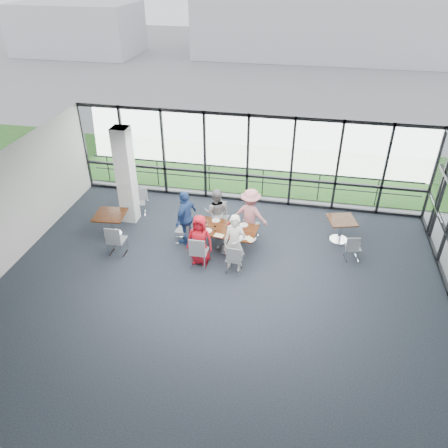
% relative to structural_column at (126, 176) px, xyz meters
% --- Properties ---
extents(floor, '(12.00, 10.00, 0.02)m').
position_rel_structural_column_xyz_m(floor, '(3.60, -3.00, -1.61)').
color(floor, black).
rests_on(floor, ground).
extents(ceiling, '(12.00, 10.00, 0.04)m').
position_rel_structural_column_xyz_m(ceiling, '(3.60, -3.00, 1.60)').
color(ceiling, silver).
rests_on(ceiling, ground).
extents(wall_front, '(12.00, 0.10, 3.20)m').
position_rel_structural_column_xyz_m(wall_front, '(3.60, -8.00, 0.00)').
color(wall_front, silver).
rests_on(wall_front, ground).
extents(curtain_wall_back, '(12.00, 0.10, 3.20)m').
position_rel_structural_column_xyz_m(curtain_wall_back, '(3.60, 2.00, 0.00)').
color(curtain_wall_back, white).
rests_on(curtain_wall_back, ground).
extents(exit_door, '(0.12, 1.60, 2.10)m').
position_rel_structural_column_xyz_m(exit_door, '(9.60, 0.75, -0.55)').
color(exit_door, black).
rests_on(exit_door, ground).
extents(structural_column, '(0.50, 0.50, 3.20)m').
position_rel_structural_column_xyz_m(structural_column, '(0.00, 0.00, 0.00)').
color(structural_column, white).
rests_on(structural_column, ground).
extents(apron, '(80.00, 70.00, 0.02)m').
position_rel_structural_column_xyz_m(apron, '(3.60, 7.00, -1.62)').
color(apron, gray).
rests_on(apron, ground).
extents(grass_strip, '(80.00, 5.00, 0.01)m').
position_rel_structural_column_xyz_m(grass_strip, '(3.60, 5.00, -1.59)').
color(grass_strip, '#235519').
rests_on(grass_strip, ground).
extents(hangar_main, '(24.00, 10.00, 6.00)m').
position_rel_structural_column_xyz_m(hangar_main, '(7.60, 29.00, 1.40)').
color(hangar_main, silver).
rests_on(hangar_main, ground).
extents(hangar_aux, '(10.00, 6.00, 4.00)m').
position_rel_structural_column_xyz_m(hangar_aux, '(-14.40, 25.00, 0.40)').
color(hangar_aux, silver).
rests_on(hangar_aux, ground).
extents(guard_rail, '(12.00, 0.06, 0.06)m').
position_rel_structural_column_xyz_m(guard_rail, '(3.60, 2.60, -1.10)').
color(guard_rail, '#2D2D33').
rests_on(guard_rail, ground).
extents(main_table, '(1.90, 1.17, 0.75)m').
position_rel_structural_column_xyz_m(main_table, '(3.46, -1.12, -0.99)').
color(main_table, black).
rests_on(main_table, ground).
extents(side_table_left, '(1.00, 1.00, 0.75)m').
position_rel_structural_column_xyz_m(side_table_left, '(-0.23, -1.01, -0.96)').
color(side_table_left, black).
rests_on(side_table_left, ground).
extents(side_table_right, '(0.99, 0.99, 0.75)m').
position_rel_structural_column_xyz_m(side_table_right, '(6.81, 0.07, -0.98)').
color(side_table_right, black).
rests_on(side_table_right, ground).
extents(diner_near_left, '(0.75, 0.49, 1.53)m').
position_rel_structural_column_xyz_m(diner_near_left, '(2.84, -1.84, -0.84)').
color(diner_near_left, red).
rests_on(diner_near_left, ground).
extents(diner_near_right, '(0.69, 0.55, 1.72)m').
position_rel_structural_column_xyz_m(diner_near_right, '(3.86, -1.96, -0.74)').
color(diner_near_right, silver).
rests_on(diner_near_right, ground).
extents(diner_far_left, '(0.78, 0.49, 1.59)m').
position_rel_structural_column_xyz_m(diner_far_left, '(2.99, -0.35, -0.81)').
color(diner_far_left, gray).
rests_on(diner_far_left, ground).
extents(diner_far_right, '(1.19, 0.78, 1.70)m').
position_rel_structural_column_xyz_m(diner_far_right, '(4.06, -0.35, -0.75)').
color(diner_far_right, '#D07B7E').
rests_on(diner_far_right, ground).
extents(diner_end, '(0.83, 1.15, 1.76)m').
position_rel_structural_column_xyz_m(diner_end, '(2.20, -0.94, -0.72)').
color(diner_end, '#284888').
rests_on(diner_end, ground).
extents(chair_main_nl, '(0.48, 0.48, 0.97)m').
position_rel_structural_column_xyz_m(chair_main_nl, '(2.86, -2.01, -1.11)').
color(chair_main_nl, gray).
rests_on(chair_main_nl, ground).
extents(chair_main_nr, '(0.46, 0.46, 0.87)m').
position_rel_structural_column_xyz_m(chair_main_nr, '(3.88, -2.08, -1.17)').
color(chair_main_nr, gray).
rests_on(chair_main_nr, ground).
extents(chair_main_fl, '(0.54, 0.54, 0.96)m').
position_rel_structural_column_xyz_m(chair_main_fl, '(3.07, -0.13, -1.12)').
color(chair_main_fl, gray).
rests_on(chair_main_fl, ground).
extents(chair_main_fr, '(0.57, 0.57, 0.95)m').
position_rel_structural_column_xyz_m(chair_main_fr, '(4.07, -0.33, -1.12)').
color(chair_main_fr, gray).
rests_on(chair_main_fr, ground).
extents(chair_main_end, '(0.42, 0.42, 0.85)m').
position_rel_structural_column_xyz_m(chair_main_end, '(2.08, -0.93, -1.18)').
color(chair_main_end, gray).
rests_on(chair_main_end, ground).
extents(chair_spare_la, '(0.49, 0.49, 0.99)m').
position_rel_structural_column_xyz_m(chair_spare_la, '(0.37, -1.95, -1.11)').
color(chair_spare_la, gray).
rests_on(chair_spare_la, ground).
extents(chair_spare_lb, '(0.55, 0.55, 0.88)m').
position_rel_structural_column_xyz_m(chair_spare_lb, '(0.15, 0.36, -1.16)').
color(chair_spare_lb, gray).
rests_on(chair_spare_lb, ground).
extents(chair_spare_r, '(0.48, 0.48, 0.83)m').
position_rel_structural_column_xyz_m(chair_spare_r, '(7.14, -0.86, -1.19)').
color(chair_spare_r, gray).
rests_on(chair_spare_r, ground).
extents(plate_nl, '(0.27, 0.27, 0.01)m').
position_rel_structural_column_xyz_m(plate_nl, '(2.95, -1.34, -0.84)').
color(plate_nl, white).
rests_on(plate_nl, main_table).
extents(plate_nr, '(0.25, 0.25, 0.01)m').
position_rel_structural_column_xyz_m(plate_nr, '(4.01, -1.49, -0.84)').
color(plate_nr, white).
rests_on(plate_nr, main_table).
extents(plate_fl, '(0.25, 0.25, 0.01)m').
position_rel_structural_column_xyz_m(plate_fl, '(3.07, -0.74, -0.84)').
color(plate_fl, white).
rests_on(plate_fl, main_table).
extents(plate_fr, '(0.26, 0.26, 0.01)m').
position_rel_structural_column_xyz_m(plate_fr, '(3.93, -0.83, -0.84)').
color(plate_fr, white).
rests_on(plate_fr, main_table).
extents(plate_end, '(0.25, 0.25, 0.01)m').
position_rel_structural_column_xyz_m(plate_end, '(2.64, -1.07, -0.84)').
color(plate_end, white).
rests_on(plate_end, main_table).
extents(tumbler_a, '(0.07, 0.07, 0.15)m').
position_rel_structural_column_xyz_m(tumbler_a, '(3.16, -1.29, -0.78)').
color(tumbler_a, white).
rests_on(tumbler_a, main_table).
extents(tumbler_b, '(0.08, 0.08, 0.15)m').
position_rel_structural_column_xyz_m(tumbler_b, '(3.70, -1.31, -0.77)').
color(tumbler_b, white).
rests_on(tumbler_b, main_table).
extents(tumbler_c, '(0.07, 0.07, 0.14)m').
position_rel_structural_column_xyz_m(tumbler_c, '(3.49, -0.85, -0.78)').
color(tumbler_c, white).
rests_on(tumbler_c, main_table).
extents(tumbler_d, '(0.08, 0.08, 0.15)m').
position_rel_structural_column_xyz_m(tumbler_d, '(2.87, -1.17, -0.77)').
color(tumbler_d, white).
rests_on(tumbler_d, main_table).
extents(menu_a, '(0.31, 0.24, 0.00)m').
position_rel_structural_column_xyz_m(menu_a, '(3.33, -1.51, -0.85)').
color(menu_a, white).
rests_on(menu_a, main_table).
extents(menu_b, '(0.37, 0.35, 0.00)m').
position_rel_structural_column_xyz_m(menu_b, '(4.21, -1.52, -0.85)').
color(menu_b, white).
rests_on(menu_b, main_table).
extents(menu_c, '(0.34, 0.31, 0.00)m').
position_rel_structural_column_xyz_m(menu_c, '(3.62, -0.81, -0.85)').
color(menu_c, white).
rests_on(menu_c, main_table).
extents(condiment_caddy, '(0.10, 0.07, 0.04)m').
position_rel_structural_column_xyz_m(condiment_caddy, '(3.52, -1.06, -0.83)').
color(condiment_caddy, black).
rests_on(condiment_caddy, main_table).
extents(ketchup_bottle, '(0.06, 0.06, 0.18)m').
position_rel_structural_column_xyz_m(ketchup_bottle, '(3.53, -1.08, -0.76)').
color(ketchup_bottle, '#960009').
rests_on(ketchup_bottle, main_table).
extents(green_bottle, '(0.05, 0.05, 0.20)m').
position_rel_structural_column_xyz_m(green_bottle, '(3.58, -1.05, -0.75)').
color(green_bottle, '#15752A').
rests_on(green_bottle, main_table).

